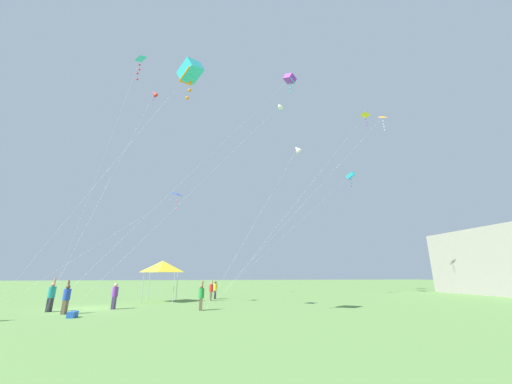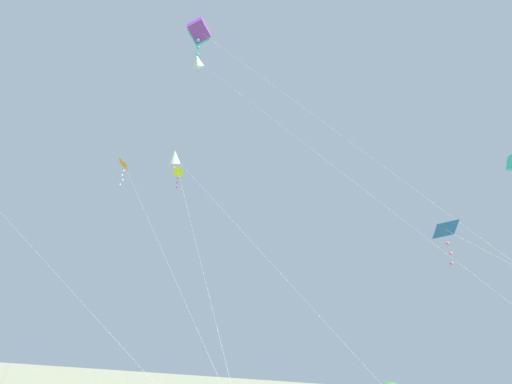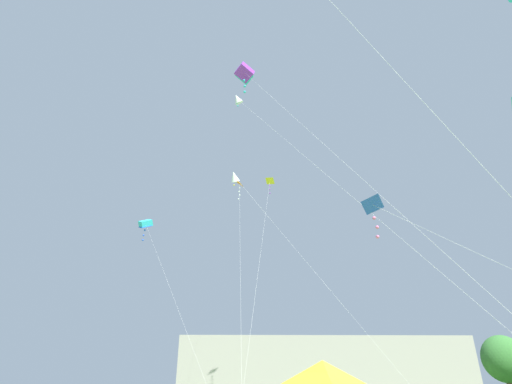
% 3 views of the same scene
% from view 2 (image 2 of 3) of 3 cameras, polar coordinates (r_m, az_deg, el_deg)
% --- Properties ---
extents(kite_white_diamond_2, '(10.41, 11.00, 18.08)m').
position_cam_2_polar(kite_white_diamond_2, '(30.42, -9.23, 3.93)').
color(kite_white_diamond_2, silver).
rests_on(kite_white_diamond_2, ground).
extents(kite_yellow_delta_4, '(3.15, 17.43, 21.48)m').
position_cam_2_polar(kite_yellow_delta_4, '(39.34, -8.88, 2.06)').
color(kite_yellow_delta_4, silver).
rests_on(kite_yellow_delta_4, ground).
extents(kite_white_diamond_5, '(10.98, 17.33, 23.89)m').
position_cam_2_polar(kite_white_diamond_5, '(32.18, -6.59, 14.57)').
color(kite_white_diamond_5, silver).
rests_on(kite_white_diamond_5, ground).
extents(kite_blue_delta_7, '(7.97, 9.16, 9.65)m').
position_cam_2_polar(kite_blue_delta_7, '(20.15, 21.03, -4.23)').
color(kite_blue_delta_7, silver).
rests_on(kite_blue_delta_7, ground).
extents(kite_orange_delta_8, '(1.47, 22.41, 23.61)m').
position_cam_2_polar(kite_orange_delta_8, '(43.26, -14.78, 2.85)').
color(kite_orange_delta_8, silver).
rests_on(kite_orange_delta_8, ground).
extents(kite_purple_box_9, '(9.51, 20.93, 28.07)m').
position_cam_2_polar(kite_purple_box_9, '(35.96, -6.51, 17.78)').
color(kite_purple_box_9, silver).
rests_on(kite_purple_box_9, ground).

